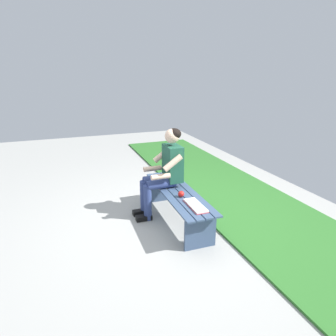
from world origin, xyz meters
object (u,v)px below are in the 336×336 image
(person_seated, at_px, (165,169))
(book_open, at_px, (196,206))
(bench_near, at_px, (178,199))
(apple, at_px, (181,194))

(person_seated, height_order, book_open, person_seated)
(bench_near, height_order, book_open, book_open)
(bench_near, bearing_deg, book_open, -177.97)
(book_open, bearing_deg, person_seated, 9.93)
(apple, xyz_separation_m, book_open, (-0.32, -0.05, -0.03))
(person_seated, relative_size, book_open, 2.99)
(bench_near, relative_size, apple, 20.58)
(apple, distance_m, book_open, 0.33)
(bench_near, height_order, person_seated, person_seated)
(person_seated, bearing_deg, apple, -171.83)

